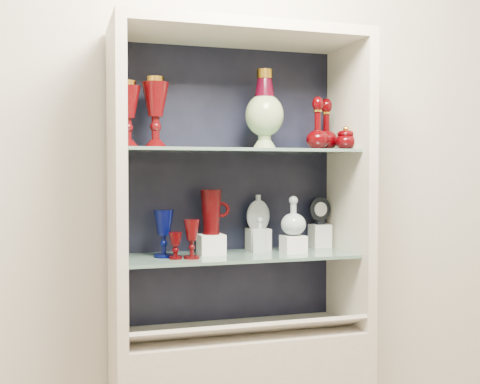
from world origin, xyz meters
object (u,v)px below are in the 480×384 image
object	(u,v)px
flat_flask	(258,211)
cameo_medallion	(320,210)
ruby_goblet_small	(175,246)
pedestal_lamp_left	(128,114)
ruby_decanter_a	(318,120)
clear_square_bottle	(260,235)
pedestal_lamp_right	(155,113)
ruby_pitcher	(211,212)
clear_round_decanter	(293,217)
enamel_urn	(264,110)
cobalt_goblet	(164,234)
ruby_decanter_b	(326,123)
ruby_goblet_tall	(192,239)
lidded_bowl	(346,138)

from	to	relation	value
flat_flask	cameo_medallion	distance (m)	0.29
ruby_goblet_small	cameo_medallion	size ratio (longest dim) A/B	0.84
pedestal_lamp_left	flat_flask	world-z (taller)	pedestal_lamp_left
ruby_decanter_a	clear_square_bottle	bearing A→B (deg)	162.76
ruby_decanter_a	pedestal_lamp_right	bearing A→B (deg)	174.72
pedestal_lamp_left	ruby_pitcher	world-z (taller)	pedestal_lamp_left
clear_round_decanter	enamel_urn	bearing A→B (deg)	171.99
enamel_urn	cobalt_goblet	bearing A→B (deg)	178.71
ruby_decanter_b	clear_square_bottle	xyz separation A→B (m)	(-0.30, -0.00, -0.46)
ruby_decanter_a	clear_round_decanter	world-z (taller)	ruby_decanter_a
ruby_goblet_small	clear_round_decanter	xyz separation A→B (m)	(0.49, 0.04, 0.10)
ruby_goblet_tall	ruby_goblet_small	bearing A→B (deg)	173.11
ruby_decanter_b	ruby_pitcher	world-z (taller)	ruby_decanter_b
pedestal_lamp_right	cobalt_goblet	size ratio (longest dim) A/B	1.49
ruby_decanter_b	cameo_medallion	bearing A→B (deg)	82.19
ruby_decanter_a	clear_square_bottle	xyz separation A→B (m)	(-0.22, 0.07, -0.47)
pedestal_lamp_right	lidded_bowl	size ratio (longest dim) A/B	2.76
enamel_urn	cobalt_goblet	distance (m)	0.64
enamel_urn	ruby_decanter_b	size ratio (longest dim) A/B	1.39
pedestal_lamp_left	flat_flask	distance (m)	0.68
ruby_goblet_small	cameo_medallion	xyz separation A→B (m)	(0.67, 0.16, 0.11)
enamel_urn	ruby_decanter_a	bearing A→B (deg)	-11.81
enamel_urn	flat_flask	distance (m)	0.43
pedestal_lamp_left	ruby_goblet_small	distance (m)	0.52
pedestal_lamp_left	flat_flask	xyz separation A→B (m)	(0.56, 0.12, -0.38)
flat_flask	cameo_medallion	size ratio (longest dim) A/B	1.21
cobalt_goblet	flat_flask	xyz separation A→B (m)	(0.42, 0.10, 0.07)
ruby_goblet_small	cameo_medallion	bearing A→B (deg)	13.76
ruby_pitcher	cameo_medallion	bearing A→B (deg)	19.44
ruby_decanter_a	lidded_bowl	world-z (taller)	ruby_decanter_a
clear_square_bottle	pedestal_lamp_right	bearing A→B (deg)	-178.75
ruby_decanter_b	clear_square_bottle	distance (m)	0.55
pedestal_lamp_right	ruby_decanter_a	size ratio (longest dim) A/B	1.14
cameo_medallion	ruby_goblet_small	bearing A→B (deg)	-174.18
ruby_goblet_small	clear_round_decanter	distance (m)	0.50
cobalt_goblet	cameo_medallion	size ratio (longest dim) A/B	1.50
pedestal_lamp_right	enamel_urn	xyz separation A→B (m)	(0.44, -0.02, 0.02)
pedestal_lamp_left	clear_square_bottle	xyz separation A→B (m)	(0.53, 0.03, -0.47)
lidded_bowl	clear_round_decanter	bearing A→B (deg)	169.00
pedestal_lamp_right	ruby_goblet_tall	distance (m)	0.50
pedestal_lamp_left	enamel_urn	size ratio (longest dim) A/B	0.78
pedestal_lamp_left	ruby_goblet_small	world-z (taller)	pedestal_lamp_left
pedestal_lamp_left	ruby_decanter_b	distance (m)	0.83
clear_round_decanter	cobalt_goblet	bearing A→B (deg)	177.18
ruby_decanter_a	lidded_bowl	xyz separation A→B (m)	(0.12, -0.01, -0.07)
ruby_decanter_b	cameo_medallion	size ratio (longest dim) A/B	1.88
enamel_urn	ruby_goblet_tall	xyz separation A→B (m)	(-0.31, -0.06, -0.51)
ruby_goblet_small	flat_flask	distance (m)	0.43
ruby_decanter_b	pedestal_lamp_left	bearing A→B (deg)	-177.61
ruby_goblet_small	enamel_urn	bearing A→B (deg)	7.89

